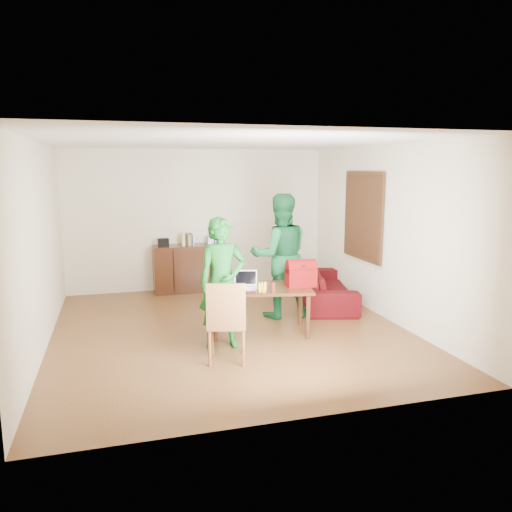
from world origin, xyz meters
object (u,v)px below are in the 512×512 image
object	(u,v)px
chair	(227,338)
bottle	(273,287)
sofa	(325,286)
person_near	(222,283)
person_far	(280,256)
red_bag	(301,276)
laptop	(246,285)
table	(260,292)

from	to	relation	value
chair	bottle	size ratio (longest dim) A/B	6.24
chair	sofa	xyz separation A→B (m)	(2.25, 2.17, 0.00)
chair	sofa	distance (m)	3.12
person_near	person_far	size ratio (longest dim) A/B	0.88
person_near	red_bag	world-z (taller)	person_near
person_far	person_near	bearing A→B (deg)	49.29
sofa	bottle	bearing A→B (deg)	151.86
red_bag	sofa	size ratio (longest dim) A/B	0.20
chair	person_near	world-z (taller)	person_near
red_bag	chair	bearing A→B (deg)	-144.53
person_far	sofa	xyz separation A→B (m)	(1.02, 0.53, -0.68)
person_near	bottle	xyz separation A→B (m)	(0.72, 0.06, -0.11)
red_bag	laptop	bearing A→B (deg)	175.82
table	chair	bearing A→B (deg)	-115.08
person_far	sofa	bearing A→B (deg)	-147.56
table	chair	distance (m)	1.19
chair	laptop	size ratio (longest dim) A/B	2.73
table	sofa	size ratio (longest dim) A/B	0.76
chair	bottle	world-z (taller)	chair
red_bag	sofa	world-z (taller)	red_bag
laptop	bottle	bearing A→B (deg)	-34.98
person_far	red_bag	size ratio (longest dim) A/B	4.75
person_near	red_bag	xyz separation A→B (m)	(1.21, 0.31, -0.04)
person_near	bottle	world-z (taller)	person_near
table	laptop	distance (m)	0.25
person_near	sofa	xyz separation A→B (m)	(2.20, 1.67, -0.56)
chair	person_near	xyz separation A→B (m)	(0.05, 0.50, 0.57)
person_far	laptop	distance (m)	1.08
table	person_far	xyz separation A→B (m)	(0.54, 0.72, 0.38)
bottle	sofa	bearing A→B (deg)	47.45
chair	person_far	world-z (taller)	person_far
laptop	sofa	size ratio (longest dim) A/B	0.18
laptop	sofa	world-z (taller)	laptop
table	bottle	bearing A→B (deg)	-65.46
person_far	bottle	distance (m)	1.20
table	laptop	size ratio (longest dim) A/B	4.22
sofa	person_far	bearing A→B (deg)	131.73
person_near	laptop	world-z (taller)	person_near
bottle	sofa	size ratio (longest dim) A/B	0.08
laptop	person_far	bearing A→B (deg)	58.82
sofa	laptop	bearing A→B (deg)	139.77
red_bag	sofa	bearing A→B (deg)	56.81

